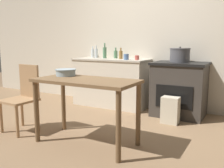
{
  "coord_description": "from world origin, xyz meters",
  "views": [
    {
      "loc": [
        1.77,
        -2.76,
        1.18
      ],
      "look_at": [
        0.0,
        0.4,
        0.58
      ],
      "focal_mm": 40.0,
      "sensor_mm": 36.0,
      "label": 1
    }
  ],
  "objects_px": {
    "work_table": "(86,90)",
    "chair": "(23,96)",
    "bottle_center": "(121,55)",
    "cup_center_right": "(137,58)",
    "stove": "(179,89)",
    "cup_mid_right": "(126,57)",
    "bottle_mid_left": "(105,52)",
    "bottle_center_left": "(96,53)",
    "flour_sack": "(170,110)",
    "stock_pot": "(180,55)",
    "bottle_far_left": "(116,54)",
    "bottle_left": "(93,53)",
    "mixing_bowl_large": "(66,72)"
  },
  "relations": [
    {
      "from": "work_table",
      "to": "bottle_center",
      "type": "distance_m",
      "value": 1.86
    },
    {
      "from": "chair",
      "to": "stove",
      "type": "bearing_deg",
      "value": 49.35
    },
    {
      "from": "mixing_bowl_large",
      "to": "bottle_center",
      "type": "bearing_deg",
      "value": 92.35
    },
    {
      "from": "flour_sack",
      "to": "bottle_center",
      "type": "bearing_deg",
      "value": 153.32
    },
    {
      "from": "bottle_center_left",
      "to": "cup_mid_right",
      "type": "height_order",
      "value": "bottle_center_left"
    },
    {
      "from": "bottle_far_left",
      "to": "bottle_center_left",
      "type": "height_order",
      "value": "bottle_center_left"
    },
    {
      "from": "flour_sack",
      "to": "bottle_far_left",
      "type": "bearing_deg",
      "value": 152.28
    },
    {
      "from": "chair",
      "to": "mixing_bowl_large",
      "type": "relative_size",
      "value": 3.38
    },
    {
      "from": "stock_pot",
      "to": "cup_center_right",
      "type": "distance_m",
      "value": 0.72
    },
    {
      "from": "bottle_mid_left",
      "to": "cup_mid_right",
      "type": "bearing_deg",
      "value": -20.01
    },
    {
      "from": "stove",
      "to": "cup_center_right",
      "type": "height_order",
      "value": "cup_center_right"
    },
    {
      "from": "work_table",
      "to": "bottle_mid_left",
      "type": "xyz_separation_m",
      "value": [
        -0.82,
        1.8,
        0.35
      ]
    },
    {
      "from": "work_table",
      "to": "bottle_mid_left",
      "type": "relative_size",
      "value": 4.18
    },
    {
      "from": "bottle_far_left",
      "to": "bottle_center",
      "type": "xyz_separation_m",
      "value": [
        0.17,
        -0.11,
        0.0
      ]
    },
    {
      "from": "work_table",
      "to": "chair",
      "type": "distance_m",
      "value": 1.03
    },
    {
      "from": "bottle_mid_left",
      "to": "bottle_center",
      "type": "bearing_deg",
      "value": -5.33
    },
    {
      "from": "work_table",
      "to": "chair",
      "type": "xyz_separation_m",
      "value": [
        -1.01,
        -0.03,
        -0.17
      ]
    },
    {
      "from": "work_table",
      "to": "mixing_bowl_large",
      "type": "xyz_separation_m",
      "value": [
        -0.4,
        0.13,
        0.17
      ]
    },
    {
      "from": "stove",
      "to": "work_table",
      "type": "height_order",
      "value": "stove"
    },
    {
      "from": "bottle_center",
      "to": "stock_pot",
      "type": "bearing_deg",
      "value": -2.18
    },
    {
      "from": "bottle_far_left",
      "to": "bottle_mid_left",
      "type": "relative_size",
      "value": 0.7
    },
    {
      "from": "work_table",
      "to": "stove",
      "type": "bearing_deg",
      "value": 69.05
    },
    {
      "from": "work_table",
      "to": "cup_center_right",
      "type": "bearing_deg",
      "value": 93.25
    },
    {
      "from": "cup_mid_right",
      "to": "bottle_center",
      "type": "bearing_deg",
      "value": 138.87
    },
    {
      "from": "bottle_center",
      "to": "cup_center_right",
      "type": "height_order",
      "value": "bottle_center"
    },
    {
      "from": "bottle_far_left",
      "to": "bottle_left",
      "type": "distance_m",
      "value": 0.57
    },
    {
      "from": "stove",
      "to": "mixing_bowl_large",
      "type": "height_order",
      "value": "stove"
    },
    {
      "from": "work_table",
      "to": "bottle_center_left",
      "type": "bearing_deg",
      "value": 119.4
    },
    {
      "from": "work_table",
      "to": "bottle_center",
      "type": "height_order",
      "value": "bottle_center"
    },
    {
      "from": "flour_sack",
      "to": "cup_mid_right",
      "type": "bearing_deg",
      "value": 156.98
    },
    {
      "from": "stove",
      "to": "bottle_center",
      "type": "xyz_separation_m",
      "value": [
        -1.11,
        0.08,
        0.53
      ]
    },
    {
      "from": "bottle_mid_left",
      "to": "bottle_center_left",
      "type": "relative_size",
      "value": 1.17
    },
    {
      "from": "chair",
      "to": "mixing_bowl_large",
      "type": "xyz_separation_m",
      "value": [
        0.61,
        0.16,
        0.34
      ]
    },
    {
      "from": "mixing_bowl_large",
      "to": "bottle_far_left",
      "type": "xyz_separation_m",
      "value": [
        -0.23,
        1.76,
        0.15
      ]
    },
    {
      "from": "bottle_center_left",
      "to": "chair",
      "type": "bearing_deg",
      "value": -89.85
    },
    {
      "from": "bottle_center",
      "to": "cup_mid_right",
      "type": "relative_size",
      "value": 2.03
    },
    {
      "from": "flour_sack",
      "to": "cup_center_right",
      "type": "distance_m",
      "value": 1.13
    },
    {
      "from": "chair",
      "to": "bottle_center",
      "type": "relative_size",
      "value": 4.35
    },
    {
      "from": "chair",
      "to": "bottle_left",
      "type": "height_order",
      "value": "bottle_left"
    },
    {
      "from": "bottle_far_left",
      "to": "bottle_left",
      "type": "xyz_separation_m",
      "value": [
        -0.56,
        0.06,
        0.01
      ]
    },
    {
      "from": "flour_sack",
      "to": "bottle_center_left",
      "type": "height_order",
      "value": "bottle_center_left"
    },
    {
      "from": "stove",
      "to": "mixing_bowl_large",
      "type": "bearing_deg",
      "value": -123.72
    },
    {
      "from": "flour_sack",
      "to": "stock_pot",
      "type": "height_order",
      "value": "stock_pot"
    },
    {
      "from": "stock_pot",
      "to": "bottle_left",
      "type": "xyz_separation_m",
      "value": [
        -1.82,
        0.22,
        -0.01
      ]
    },
    {
      "from": "bottle_center_left",
      "to": "flour_sack",
      "type": "bearing_deg",
      "value": -19.49
    },
    {
      "from": "bottle_center",
      "to": "cup_mid_right",
      "type": "bearing_deg",
      "value": -41.13
    },
    {
      "from": "bottle_left",
      "to": "cup_center_right",
      "type": "height_order",
      "value": "bottle_left"
    },
    {
      "from": "mixing_bowl_large",
      "to": "cup_center_right",
      "type": "height_order",
      "value": "cup_center_right"
    },
    {
      "from": "stove",
      "to": "bottle_center_left",
      "type": "bearing_deg",
      "value": 176.24
    },
    {
      "from": "mixing_bowl_large",
      "to": "bottle_mid_left",
      "type": "height_order",
      "value": "bottle_mid_left"
    }
  ]
}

